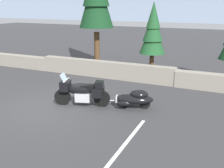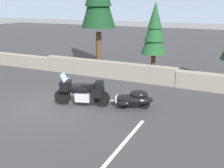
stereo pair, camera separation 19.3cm
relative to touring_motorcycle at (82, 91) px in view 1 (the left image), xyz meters
name	(u,v)px [view 1 (the left image)]	position (x,y,z in m)	size (l,w,h in m)	color
ground_plane	(51,107)	(-1.07, -0.67, -0.62)	(80.00, 80.00, 0.00)	#38383A
stone_guard_wall	(109,70)	(-0.83, 4.33, -0.20)	(24.00, 0.58, 0.92)	gray
touring_motorcycle	(82,91)	(0.00, 0.00, 0.00)	(2.25, 1.14, 1.33)	black
car_shaped_trailer	(135,98)	(2.06, 0.63, -0.21)	(2.21, 1.11, 0.76)	black
pine_tree_far_right	(153,31)	(1.31, 5.53, 1.99)	(1.42, 1.42, 4.17)	brown
parking_stripe_marker	(125,144)	(2.77, -2.17, -0.62)	(0.12, 3.60, 0.01)	silver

